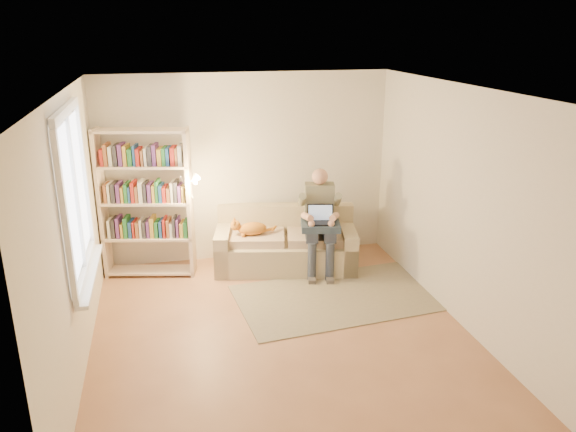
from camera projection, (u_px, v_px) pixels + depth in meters
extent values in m
plane|color=#956244|center=(281.00, 332.00, 6.12)|extent=(4.50, 4.50, 0.00)
cube|color=white|center=(280.00, 90.00, 5.29)|extent=(4.00, 4.50, 0.02)
cube|color=silver|center=(73.00, 236.00, 5.28)|extent=(0.02, 4.50, 2.60)
cube|color=silver|center=(459.00, 206.00, 6.13)|extent=(0.02, 4.50, 2.60)
cube|color=silver|center=(246.00, 168.00, 7.78)|extent=(4.00, 0.02, 2.60)
cube|color=silver|center=(354.00, 331.00, 3.63)|extent=(4.00, 0.02, 2.60)
plane|color=white|center=(75.00, 194.00, 5.36)|extent=(0.00, 1.50, 1.50)
cube|color=white|center=(65.00, 111.00, 5.10)|extent=(0.05, 1.50, 0.08)
cube|color=white|center=(85.00, 269.00, 5.61)|extent=(0.05, 1.50, 0.08)
cube|color=white|center=(76.00, 194.00, 5.36)|extent=(0.04, 0.05, 1.50)
cube|color=white|center=(90.00, 274.00, 5.64)|extent=(0.12, 1.52, 0.04)
cube|color=tan|center=(286.00, 254.00, 7.72)|extent=(2.03, 1.23, 0.40)
cube|color=tan|center=(286.00, 218.00, 7.90)|extent=(1.89, 0.58, 0.41)
cube|color=tan|center=(224.00, 248.00, 7.68)|extent=(0.36, 0.87, 0.57)
cube|color=tan|center=(348.00, 247.00, 7.71)|extent=(0.36, 0.87, 0.57)
cube|color=tan|center=(254.00, 238.00, 7.59)|extent=(0.90, 0.72, 0.11)
cube|color=tan|center=(317.00, 237.00, 7.60)|extent=(0.90, 0.72, 0.11)
cube|color=slate|center=(319.00, 203.00, 7.52)|extent=(0.43, 0.29, 0.54)
sphere|color=tan|center=(320.00, 177.00, 7.38)|extent=(0.21, 0.21, 0.21)
cube|color=#313745|center=(311.00, 232.00, 7.38)|extent=(0.24, 0.46, 0.17)
cube|color=#313745|center=(329.00, 232.00, 7.39)|extent=(0.24, 0.46, 0.17)
cylinder|color=#313745|center=(312.00, 262.00, 7.29)|extent=(0.11, 0.11, 0.53)
cylinder|color=#313745|center=(330.00, 262.00, 7.29)|extent=(0.11, 0.11, 0.53)
ellipsoid|color=orange|center=(254.00, 229.00, 7.51)|extent=(0.42, 0.28, 0.17)
sphere|color=orange|center=(237.00, 225.00, 7.46)|extent=(0.14, 0.14, 0.14)
cylinder|color=orange|center=(270.00, 230.00, 7.57)|extent=(0.19, 0.08, 0.05)
cube|color=#263544|center=(320.00, 225.00, 7.34)|extent=(0.58, 0.51, 0.09)
cube|color=black|center=(320.00, 223.00, 7.28)|extent=(0.38, 0.30, 0.02)
cube|color=black|center=(319.00, 212.00, 7.36)|extent=(0.35, 0.14, 0.22)
plane|color=#8CA5CC|center=(319.00, 212.00, 7.36)|extent=(0.32, 0.14, 0.30)
cube|color=beige|center=(102.00, 204.00, 7.24)|extent=(0.10, 0.30, 1.98)
cube|color=beige|center=(190.00, 204.00, 7.26)|extent=(0.10, 0.30, 1.98)
cube|color=beige|center=(152.00, 270.00, 7.55)|extent=(1.21, 0.54, 0.03)
cube|color=beige|center=(149.00, 237.00, 7.40)|extent=(1.21, 0.54, 0.03)
cube|color=beige|center=(146.00, 202.00, 7.24)|extent=(1.21, 0.54, 0.03)
cube|color=beige|center=(143.00, 166.00, 7.09)|extent=(1.21, 0.54, 0.03)
cube|color=beige|center=(140.00, 130.00, 6.94)|extent=(1.21, 0.54, 0.03)
cube|color=#66337F|center=(148.00, 227.00, 7.35)|extent=(1.03, 0.44, 0.23)
cube|color=gold|center=(145.00, 192.00, 7.20)|extent=(1.03, 0.44, 0.23)
cube|color=#267233|center=(142.00, 155.00, 7.04)|extent=(1.03, 0.44, 0.23)
cylinder|color=white|center=(183.00, 199.00, 7.24)|extent=(0.11, 0.11, 0.04)
cone|color=white|center=(194.00, 179.00, 7.02)|extent=(0.16, 0.18, 0.16)
cube|color=gray|center=(338.00, 297.00, 6.90)|extent=(2.57, 1.68, 0.01)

